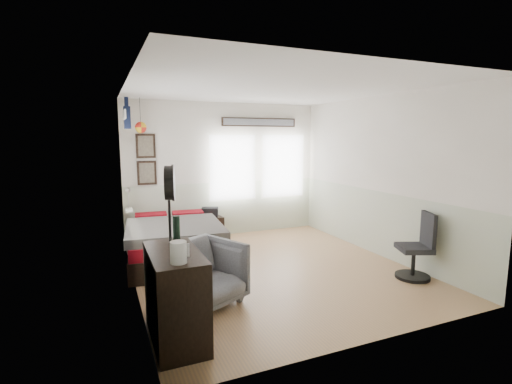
{
  "coord_description": "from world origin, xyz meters",
  "views": [
    {
      "loc": [
        -2.36,
        -4.94,
        2.0
      ],
      "look_at": [
        -0.1,
        0.4,
        1.15
      ],
      "focal_mm": 26.0,
      "sensor_mm": 36.0,
      "label": 1
    }
  ],
  "objects_px": {
    "bed": "(174,241)",
    "task_chair": "(418,252)",
    "armchair": "(204,274)",
    "dresser": "(175,296)",
    "nightstand": "(210,228)"
  },
  "relations": [
    {
      "from": "task_chair",
      "to": "bed",
      "type": "bearing_deg",
      "value": 167.07
    },
    {
      "from": "armchair",
      "to": "nightstand",
      "type": "height_order",
      "value": "armchair"
    },
    {
      "from": "bed",
      "to": "task_chair",
      "type": "distance_m",
      "value": 3.74
    },
    {
      "from": "bed",
      "to": "task_chair",
      "type": "xyz_separation_m",
      "value": [
        3.05,
        -2.16,
        0.08
      ]
    },
    {
      "from": "bed",
      "to": "task_chair",
      "type": "height_order",
      "value": "task_chair"
    },
    {
      "from": "armchair",
      "to": "bed",
      "type": "bearing_deg",
      "value": 64.8
    },
    {
      "from": "dresser",
      "to": "armchair",
      "type": "height_order",
      "value": "dresser"
    },
    {
      "from": "nightstand",
      "to": "task_chair",
      "type": "height_order",
      "value": "task_chair"
    },
    {
      "from": "bed",
      "to": "nightstand",
      "type": "xyz_separation_m",
      "value": [
        0.89,
        0.97,
        -0.08
      ]
    },
    {
      "from": "bed",
      "to": "armchair",
      "type": "xyz_separation_m",
      "value": [
        0.03,
        -1.77,
        0.06
      ]
    },
    {
      "from": "bed",
      "to": "dresser",
      "type": "distance_m",
      "value": 2.48
    },
    {
      "from": "dresser",
      "to": "nightstand",
      "type": "relative_size",
      "value": 2.18
    },
    {
      "from": "dresser",
      "to": "task_chair",
      "type": "height_order",
      "value": "task_chair"
    },
    {
      "from": "armchair",
      "to": "dresser",
      "type": "bearing_deg",
      "value": -151.17
    },
    {
      "from": "dresser",
      "to": "task_chair",
      "type": "xyz_separation_m",
      "value": [
        3.49,
        0.27,
        -0.06
      ]
    }
  ]
}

